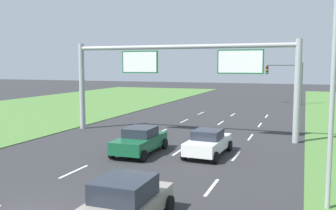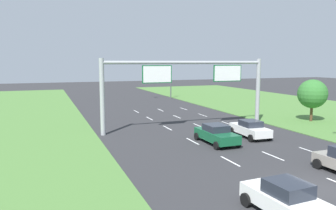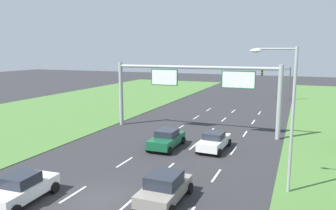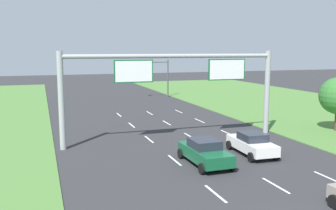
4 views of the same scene
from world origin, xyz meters
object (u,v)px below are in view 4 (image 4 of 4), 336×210
Objects in this scene: car_far_ahead at (252,144)px; traffic_light_mast at (156,72)px; car_mid_lane at (205,152)px; sign_gantry at (176,78)px.

traffic_light_mast reaches higher than car_far_ahead.
car_mid_lane is at bearing -101.69° from traffic_light_mast.
traffic_light_mast is at bearing 76.46° from sign_gantry.
car_far_ahead is 31.90m from traffic_light_mast.
car_far_ahead is at bearing 12.83° from car_mid_lane.
sign_gantry reaches higher than car_mid_lane.
sign_gantry reaches higher than traffic_light_mast.
sign_gantry is 3.08× the size of traffic_light_mast.
sign_gantry is (-3.47, 5.51, 4.12)m from car_far_ahead.
car_far_ahead is (3.92, 0.95, -0.02)m from car_mid_lane.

